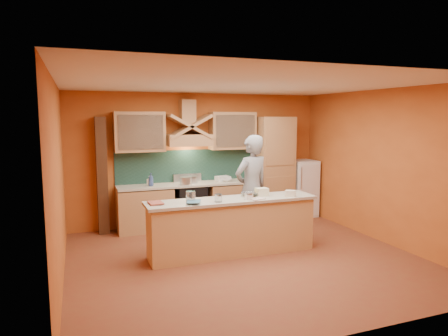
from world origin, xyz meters
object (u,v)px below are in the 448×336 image
object	(u,v)px
fridge	(302,188)
mixing_bowl	(249,194)
stove	(190,205)
kitchen_scale	(249,197)
person	(252,189)

from	to	relation	value
fridge	mixing_bowl	size ratio (longest dim) A/B	4.88
stove	kitchen_scale	size ratio (longest dim) A/B	8.38
fridge	kitchen_scale	xyz separation A→B (m)	(-2.27, -2.05, 0.34)
mixing_bowl	stove	bearing A→B (deg)	106.78
person	mixing_bowl	world-z (taller)	person
stove	person	bearing A→B (deg)	-59.85
fridge	kitchen_scale	distance (m)	3.07
person	mixing_bowl	size ratio (longest dim) A/B	7.41
fridge	mixing_bowl	distance (m)	2.83
person	fridge	bearing A→B (deg)	-159.95
fridge	person	bearing A→B (deg)	-144.48
person	kitchen_scale	bearing A→B (deg)	46.84
person	mixing_bowl	distance (m)	0.51
fridge	kitchen_scale	bearing A→B (deg)	-137.94
person	kitchen_scale	xyz separation A→B (m)	(-0.36, -0.68, 0.00)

